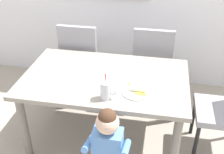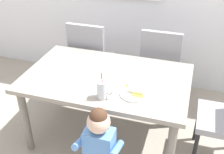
{
  "view_description": "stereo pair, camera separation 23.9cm",
  "coord_description": "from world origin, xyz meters",
  "px_view_note": "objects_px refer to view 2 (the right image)",
  "views": [
    {
      "loc": [
        0.46,
        -2.11,
        2.02
      ],
      "look_at": [
        0.08,
        -0.09,
        0.78
      ],
      "focal_mm": 45.0,
      "sensor_mm": 36.0,
      "label": 1
    },
    {
      "loc": [
        0.69,
        -2.05,
        2.02
      ],
      "look_at": [
        0.08,
        -0.09,
        0.78
      ],
      "focal_mm": 45.0,
      "sensor_mm": 36.0,
      "label": 2
    }
  ],
  "objects_px": {
    "dining_table": "(107,85)",
    "snack_plate": "(134,94)",
    "dining_chair_left": "(90,56)",
    "toddler_standing": "(99,143)",
    "dining_chair_right": "(160,64)",
    "peeled_banana": "(136,91)",
    "paper_napkin": "(89,85)",
    "milk_cup": "(102,91)"
  },
  "relations": [
    {
      "from": "snack_plate",
      "to": "paper_napkin",
      "type": "bearing_deg",
      "value": 177.21
    },
    {
      "from": "dining_chair_left",
      "to": "peeled_banana",
      "type": "distance_m",
      "value": 1.15
    },
    {
      "from": "snack_plate",
      "to": "dining_table",
      "type": "bearing_deg",
      "value": 145.5
    },
    {
      "from": "milk_cup",
      "to": "paper_napkin",
      "type": "height_order",
      "value": "milk_cup"
    },
    {
      "from": "snack_plate",
      "to": "peeled_banana",
      "type": "distance_m",
      "value": 0.03
    },
    {
      "from": "dining_chair_left",
      "to": "toddler_standing",
      "type": "distance_m",
      "value": 1.4
    },
    {
      "from": "snack_plate",
      "to": "toddler_standing",
      "type": "bearing_deg",
      "value": -110.66
    },
    {
      "from": "toddler_standing",
      "to": "milk_cup",
      "type": "bearing_deg",
      "value": 104.09
    },
    {
      "from": "dining_chair_right",
      "to": "milk_cup",
      "type": "relative_size",
      "value": 3.84
    },
    {
      "from": "snack_plate",
      "to": "paper_napkin",
      "type": "xyz_separation_m",
      "value": [
        -0.4,
        0.02,
        -0.0
      ]
    },
    {
      "from": "toddler_standing",
      "to": "peeled_banana",
      "type": "height_order",
      "value": "toddler_standing"
    },
    {
      "from": "milk_cup",
      "to": "snack_plate",
      "type": "relative_size",
      "value": 1.09
    },
    {
      "from": "toddler_standing",
      "to": "snack_plate",
      "type": "distance_m",
      "value": 0.49
    },
    {
      "from": "toddler_standing",
      "to": "paper_napkin",
      "type": "xyz_separation_m",
      "value": [
        -0.25,
        0.43,
        0.19
      ]
    },
    {
      "from": "toddler_standing",
      "to": "peeled_banana",
      "type": "distance_m",
      "value": 0.51
    },
    {
      "from": "dining_chair_right",
      "to": "snack_plate",
      "type": "xyz_separation_m",
      "value": [
        -0.09,
        -0.92,
        0.18
      ]
    },
    {
      "from": "dining_chair_right",
      "to": "snack_plate",
      "type": "relative_size",
      "value": 4.17
    },
    {
      "from": "dining_chair_left",
      "to": "toddler_standing",
      "type": "relative_size",
      "value": 1.15
    },
    {
      "from": "milk_cup",
      "to": "peeled_banana",
      "type": "distance_m",
      "value": 0.28
    },
    {
      "from": "milk_cup",
      "to": "snack_plate",
      "type": "xyz_separation_m",
      "value": [
        0.23,
        0.12,
        -0.06
      ]
    },
    {
      "from": "paper_napkin",
      "to": "dining_table",
      "type": "bearing_deg",
      "value": 63.04
    },
    {
      "from": "milk_cup",
      "to": "peeled_banana",
      "type": "relative_size",
      "value": 1.44
    },
    {
      "from": "dining_table",
      "to": "paper_napkin",
      "type": "bearing_deg",
      "value": -116.96
    },
    {
      "from": "dining_chair_left",
      "to": "toddler_standing",
      "type": "height_order",
      "value": "dining_chair_left"
    },
    {
      "from": "dining_table",
      "to": "toddler_standing",
      "type": "height_order",
      "value": "toddler_standing"
    },
    {
      "from": "snack_plate",
      "to": "paper_napkin",
      "type": "distance_m",
      "value": 0.4
    },
    {
      "from": "toddler_standing",
      "to": "snack_plate",
      "type": "xyz_separation_m",
      "value": [
        0.16,
        0.42,
        0.2
      ]
    },
    {
      "from": "dining_chair_left",
      "to": "paper_napkin",
      "type": "distance_m",
      "value": 0.92
    },
    {
      "from": "toddler_standing",
      "to": "paper_napkin",
      "type": "bearing_deg",
      "value": 119.43
    },
    {
      "from": "dining_chair_right",
      "to": "toddler_standing",
      "type": "distance_m",
      "value": 1.36
    },
    {
      "from": "toddler_standing",
      "to": "peeled_banana",
      "type": "bearing_deg",
      "value": 68.49
    },
    {
      "from": "milk_cup",
      "to": "paper_napkin",
      "type": "relative_size",
      "value": 1.67
    },
    {
      "from": "snack_plate",
      "to": "milk_cup",
      "type": "bearing_deg",
      "value": -153.35
    },
    {
      "from": "snack_plate",
      "to": "peeled_banana",
      "type": "relative_size",
      "value": 1.32
    },
    {
      "from": "toddler_standing",
      "to": "paper_napkin",
      "type": "distance_m",
      "value": 0.54
    },
    {
      "from": "dining_table",
      "to": "dining_chair_right",
      "type": "height_order",
      "value": "dining_chair_right"
    },
    {
      "from": "paper_napkin",
      "to": "dining_chair_right",
      "type": "bearing_deg",
      "value": 61.54
    },
    {
      "from": "dining_table",
      "to": "snack_plate",
      "type": "distance_m",
      "value": 0.38
    },
    {
      "from": "dining_chair_left",
      "to": "milk_cup",
      "type": "height_order",
      "value": "milk_cup"
    },
    {
      "from": "dining_table",
      "to": "toddler_standing",
      "type": "relative_size",
      "value": 1.77
    },
    {
      "from": "dining_chair_left",
      "to": "snack_plate",
      "type": "bearing_deg",
      "value": 129.94
    },
    {
      "from": "milk_cup",
      "to": "peeled_banana",
      "type": "height_order",
      "value": "milk_cup"
    }
  ]
}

